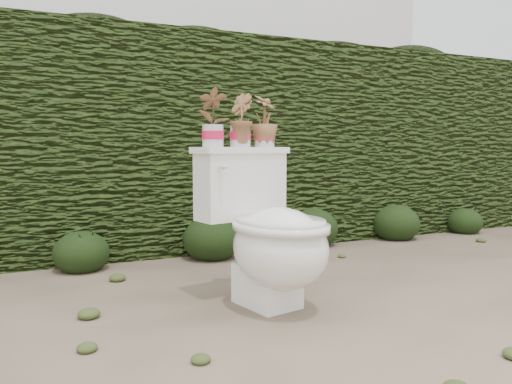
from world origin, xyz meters
name	(u,v)px	position (x,y,z in m)	size (l,w,h in m)	color
ground	(279,295)	(0.00, 0.00, 0.00)	(60.00, 60.00, 0.00)	gray
hedge	(189,144)	(0.00, 1.60, 0.80)	(8.00, 1.00, 1.60)	#314517
house_wall	(145,72)	(0.60, 6.00, 2.00)	(8.00, 3.50, 4.00)	silver
toilet	(269,234)	(-0.13, -0.14, 0.36)	(0.59, 0.76, 0.78)	white
potted_plant_left	(213,119)	(-0.34, 0.06, 0.91)	(0.14, 0.10, 0.27)	#366A21
potted_plant_center	(240,121)	(-0.18, 0.10, 0.91)	(0.14, 0.12, 0.26)	#366A21
potted_plant_right	(265,122)	(-0.03, 0.13, 0.91)	(0.15, 0.15, 0.26)	#366A21
liriope_clump_2	(81,248)	(-0.89, 1.00, 0.14)	(0.35, 0.35, 0.28)	black
liriope_clump_3	(212,235)	(-0.02, 0.99, 0.16)	(0.41, 0.41, 0.32)	black
liriope_clump_4	(312,225)	(0.86, 1.10, 0.16)	(0.41, 0.41, 0.33)	black
liriope_clump_5	(396,220)	(1.65, 1.05, 0.16)	(0.40, 0.40, 0.32)	black
liriope_clump_6	(465,219)	(2.43, 1.03, 0.13)	(0.32, 0.32, 0.25)	black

